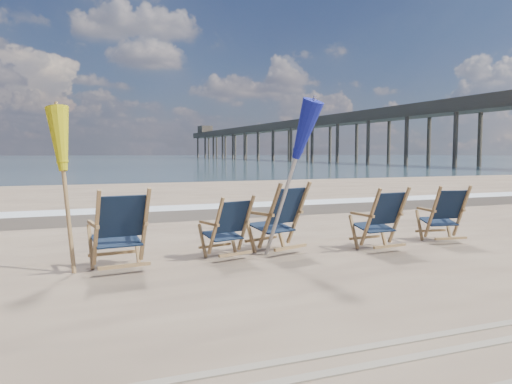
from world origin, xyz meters
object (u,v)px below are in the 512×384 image
beach_chair_3 (399,218)px  umbrella_yellow (65,146)px  beach_chair_2 (299,216)px  umbrella_blue (287,130)px  beach_chair_4 (462,214)px  fishing_pier (305,135)px  beach_chair_0 (145,228)px  beach_chair_1 (246,226)px

beach_chair_3 → umbrella_yellow: umbrella_yellow is taller
beach_chair_2 → umbrella_blue: size_ratio=0.46×
beach_chair_4 → beach_chair_2: bearing=1.2°
fishing_pier → umbrella_yellow: bearing=-119.5°
beach_chair_0 → beach_chair_4: (5.41, 0.01, -0.05)m
beach_chair_4 → fishing_pier: 80.76m
beach_chair_3 → umbrella_yellow: 5.09m
beach_chair_3 → fishing_pier: 81.50m
beach_chair_2 → umbrella_yellow: (-3.42, -0.05, 1.09)m
beach_chair_0 → umbrella_yellow: 1.49m
beach_chair_1 → beach_chair_2: size_ratio=0.84×
beach_chair_2 → fishing_pier: bearing=-137.3°
beach_chair_2 → umbrella_yellow: 3.58m
umbrella_yellow → umbrella_blue: (3.01, -0.38, 0.23)m
beach_chair_1 → beach_chair_4: (3.89, -0.25, 0.03)m
beach_chair_0 → umbrella_yellow: size_ratio=0.51×
beach_chair_4 → beach_chair_3: bearing=13.9°
beach_chair_3 → umbrella_blue: size_ratio=0.42×
beach_chair_1 → beach_chair_3: beach_chair_3 is taller
beach_chair_0 → beach_chair_1: beach_chair_0 is taller
beach_chair_3 → beach_chair_4: 1.43m
beach_chair_0 → beach_chair_3: beach_chair_0 is taller
beach_chair_1 → beach_chair_2: 0.95m
beach_chair_4 → umbrella_blue: size_ratio=0.42×
beach_chair_3 → beach_chair_4: bearing=-179.0°
beach_chair_2 → beach_chair_3: size_ratio=1.09×
beach_chair_4 → umbrella_blue: bearing=9.3°
umbrella_blue → fishing_pier: bearing=62.5°
beach_chair_4 → beach_chair_0: bearing=8.6°
beach_chair_1 → beach_chair_2: bearing=173.2°
beach_chair_4 → umbrella_blue: 3.63m
umbrella_yellow → beach_chair_1: bearing=-1.7°
umbrella_blue → beach_chair_0: bearing=178.9°
beach_chair_3 → beach_chair_4: (1.42, 0.14, -0.01)m
beach_chair_1 → umbrella_yellow: 2.75m
beach_chair_3 → umbrella_blue: 2.37m
beach_chair_1 → fishing_pier: 82.27m
beach_chair_0 → fishing_pier: size_ratio=0.01×
beach_chair_4 → umbrella_yellow: bearing=5.5°
beach_chair_1 → beach_chair_2: beach_chair_2 is taller
beach_chair_1 → fishing_pier: bearing=-132.5°
beach_chair_2 → beach_chair_3: bearing=141.6°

